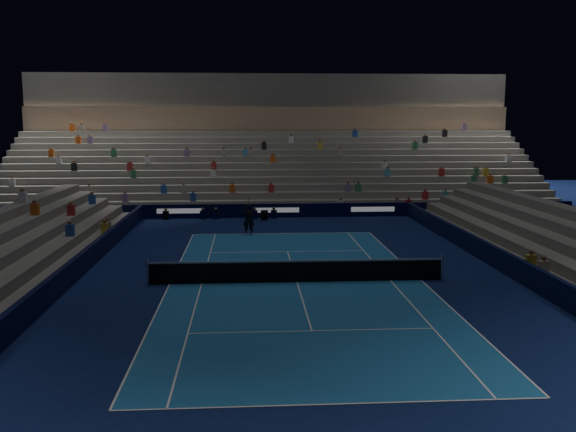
# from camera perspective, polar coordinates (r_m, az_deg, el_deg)

# --- Properties ---
(ground) EXTENTS (90.00, 90.00, 0.00)m
(ground) POSITION_cam_1_polar(r_m,az_deg,el_deg) (27.40, 0.81, -6.04)
(ground) COLOR #0B1644
(ground) RESTS_ON ground
(court_surface) EXTENTS (10.97, 23.77, 0.01)m
(court_surface) POSITION_cam_1_polar(r_m,az_deg,el_deg) (27.40, 0.81, -6.03)
(court_surface) COLOR #1C5B9A
(court_surface) RESTS_ON ground
(sponsor_barrier_far) EXTENTS (44.00, 0.25, 1.00)m
(sponsor_barrier_far) POSITION_cam_1_polar(r_m,az_deg,el_deg) (45.43, -1.01, 0.51)
(sponsor_barrier_far) COLOR black
(sponsor_barrier_far) RESTS_ON ground
(sponsor_barrier_east) EXTENTS (0.25, 37.00, 1.00)m
(sponsor_barrier_east) POSITION_cam_1_polar(r_m,az_deg,el_deg) (29.64, 19.91, -4.44)
(sponsor_barrier_east) COLOR black
(sponsor_barrier_east) RESTS_ON ground
(sponsor_barrier_west) EXTENTS (0.25, 37.00, 1.00)m
(sponsor_barrier_west) POSITION_cam_1_polar(r_m,az_deg,el_deg) (28.24, -19.29, -5.04)
(sponsor_barrier_west) COLOR black
(sponsor_barrier_west) RESTS_ON ground
(grandstand_main) EXTENTS (44.00, 15.20, 11.20)m
(grandstand_main) POSITION_cam_1_polar(r_m,az_deg,el_deg) (54.48, -1.49, 4.91)
(grandstand_main) COLOR slate
(grandstand_main) RESTS_ON ground
(tennis_net) EXTENTS (12.90, 0.10, 1.10)m
(tennis_net) POSITION_cam_1_polar(r_m,az_deg,el_deg) (27.28, 0.81, -5.01)
(tennis_net) COLOR #B2B2B7
(tennis_net) RESTS_ON ground
(tennis_player) EXTENTS (0.73, 0.50, 1.94)m
(tennis_player) POSITION_cam_1_polar(r_m,az_deg,el_deg) (38.44, -3.62, -0.30)
(tennis_player) COLOR black
(tennis_player) RESTS_ON ground
(broadcast_camera) EXTENTS (0.53, 0.97, 0.65)m
(broadcast_camera) POSITION_cam_1_polar(r_m,az_deg,el_deg) (44.37, -2.15, 0.09)
(broadcast_camera) COLOR black
(broadcast_camera) RESTS_ON ground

